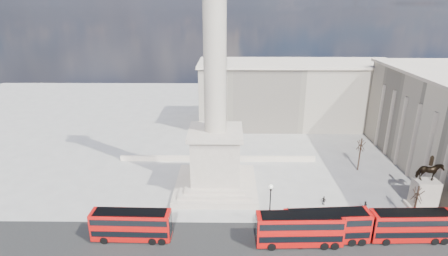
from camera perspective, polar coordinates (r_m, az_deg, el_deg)
ground at (r=58.16m, az=-1.48°, el=-12.09°), size 180.00×180.00×0.00m
asphalt_road at (r=49.99m, az=4.13°, el=-18.13°), size 120.00×9.00×0.01m
nelsons_column at (r=57.25m, az=-1.42°, el=1.67°), size 14.00×14.00×49.85m
balustrade_wall at (r=72.02m, az=-1.03°, el=-5.00°), size 40.00×0.60×1.10m
building_northeast at (r=93.89m, az=11.71°, el=5.53°), size 51.00×17.00×16.60m
red_bus_a at (r=50.68m, az=-14.81°, el=-15.05°), size 10.78×2.76×4.35m
red_bus_b at (r=49.20m, az=12.25°, el=-15.79°), size 11.47×3.00×4.62m
red_bus_c at (r=50.57m, az=16.48°, el=-15.11°), size 11.57×3.43×4.63m
red_bus_d at (r=55.14m, az=28.19°, el=-13.84°), size 10.86×2.84×4.38m
victorian_lamp at (r=50.90m, az=7.54°, el=-11.98°), size 0.59×0.59×6.86m
equestrian_statue at (r=63.39m, az=29.99°, el=-8.79°), size 4.44×3.33×9.13m
bare_tree_near at (r=56.91m, az=29.09°, el=-9.29°), size 1.57×1.57×6.89m
bare_tree_mid at (r=69.61m, az=32.24°, el=-5.22°), size 1.64×1.64×6.23m
bare_tree_far at (r=71.20m, az=21.49°, el=-2.47°), size 1.69×1.69×6.89m
pedestrian_walking at (r=54.63m, az=10.37°, el=-13.56°), size 0.83×0.71×1.92m
pedestrian_standing at (r=59.90m, az=21.98°, el=-11.73°), size 0.86×0.69×1.66m
pedestrian_crossing at (r=59.36m, az=15.98°, el=-11.33°), size 0.93×0.92×1.57m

